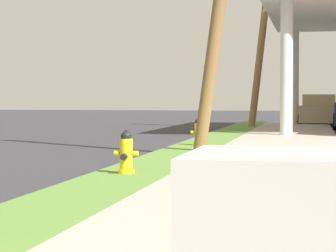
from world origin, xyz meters
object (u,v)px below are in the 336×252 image
fire_hydrant_second (126,155)px  car_tan_by_far_pump (320,111)px  utility_pole_background (263,31)px  fire_hydrant_third (198,133)px

fire_hydrant_second → car_tan_by_far_pump: (3.50, 27.18, 0.28)m
fire_hydrant_second → car_tan_by_far_pump: bearing=82.7°
car_tan_by_far_pump → utility_pole_background: bearing=-117.6°
fire_hydrant_third → fire_hydrant_second: bearing=-90.5°
fire_hydrant_second → fire_hydrant_third: size_ratio=1.00×
fire_hydrant_second → utility_pole_background: utility_pole_background is taller
fire_hydrant_third → car_tan_by_far_pump: size_ratio=0.16×
fire_hydrant_second → utility_pole_background: 22.56m
car_tan_by_far_pump → fire_hydrant_second: bearing=-97.3°
fire_hydrant_second → fire_hydrant_third: (0.07, 7.99, 0.00)m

